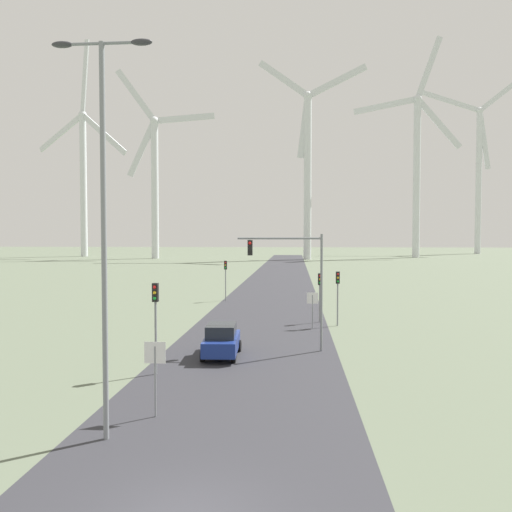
{
  "coord_description": "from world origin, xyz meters",
  "views": [
    {
      "loc": [
        2.56,
        -11.27,
        6.68
      ],
      "look_at": [
        0.0,
        21.3,
        5.4
      ],
      "focal_mm": 35.0,
      "sensor_mm": 36.0,
      "label": 1
    }
  ],
  "objects_px": {
    "traffic_light_post_near_left": "(155,308)",
    "traffic_light_post_mid_right": "(320,286)",
    "traffic_light_post_near_right": "(338,286)",
    "wind_turbine_far_left": "(83,167)",
    "streetlamp": "(103,201)",
    "traffic_light_mast_overhead": "(293,268)",
    "traffic_light_post_mid_left": "(226,272)",
    "wind_turbine_center": "(308,160)",
    "stop_sign_far": "(312,303)",
    "wind_turbine_right": "(417,161)",
    "wind_turbine_left": "(155,173)",
    "wind_turbine_far_right": "(479,166)",
    "car_approaching": "(222,340)",
    "stop_sign_near": "(155,364)"
  },
  "relations": [
    {
      "from": "traffic_light_post_near_left",
      "to": "wind_turbine_right",
      "type": "bearing_deg",
      "value": 71.98
    },
    {
      "from": "stop_sign_near",
      "to": "wind_turbine_far_right",
      "type": "relative_size",
      "value": 0.04
    },
    {
      "from": "wind_turbine_far_left",
      "to": "wind_turbine_far_right",
      "type": "bearing_deg",
      "value": 14.56
    },
    {
      "from": "traffic_light_post_near_left",
      "to": "wind_turbine_far_left",
      "type": "height_order",
      "value": "wind_turbine_far_left"
    },
    {
      "from": "traffic_light_post_near_right",
      "to": "wind_turbine_far_left",
      "type": "distance_m",
      "value": 147.2
    },
    {
      "from": "stop_sign_near",
      "to": "traffic_light_post_mid_right",
      "type": "height_order",
      "value": "traffic_light_post_mid_right"
    },
    {
      "from": "wind_turbine_far_left",
      "to": "wind_turbine_center",
      "type": "height_order",
      "value": "wind_turbine_far_left"
    },
    {
      "from": "wind_turbine_far_left",
      "to": "traffic_light_mast_overhead",
      "type": "bearing_deg",
      "value": -62.08
    },
    {
      "from": "car_approaching",
      "to": "wind_turbine_far_right",
      "type": "relative_size",
      "value": 0.06
    },
    {
      "from": "wind_turbine_left",
      "to": "wind_turbine_right",
      "type": "distance_m",
      "value": 81.57
    },
    {
      "from": "stop_sign_near",
      "to": "traffic_light_post_mid_left",
      "type": "relative_size",
      "value": 0.67
    },
    {
      "from": "streetlamp",
      "to": "traffic_light_post_near_left",
      "type": "height_order",
      "value": "streetlamp"
    },
    {
      "from": "streetlamp",
      "to": "traffic_light_mast_overhead",
      "type": "xyz_separation_m",
      "value": [
        6.1,
        13.28,
        -2.99
      ]
    },
    {
      "from": "traffic_light_post_near_left",
      "to": "car_approaching",
      "type": "distance_m",
      "value": 5.18
    },
    {
      "from": "wind_turbine_center",
      "to": "wind_turbine_far_right",
      "type": "height_order",
      "value": "wind_turbine_far_right"
    },
    {
      "from": "traffic_light_post_mid_right",
      "to": "wind_turbine_far_left",
      "type": "relative_size",
      "value": 0.05
    },
    {
      "from": "traffic_light_post_mid_left",
      "to": "traffic_light_mast_overhead",
      "type": "height_order",
      "value": "traffic_light_mast_overhead"
    },
    {
      "from": "wind_turbine_left",
      "to": "wind_turbine_right",
      "type": "height_order",
      "value": "wind_turbine_right"
    },
    {
      "from": "traffic_light_post_near_right",
      "to": "wind_turbine_right",
      "type": "relative_size",
      "value": 0.06
    },
    {
      "from": "traffic_light_post_near_left",
      "to": "wind_turbine_right",
      "type": "distance_m",
      "value": 147.32
    },
    {
      "from": "streetlamp",
      "to": "car_approaching",
      "type": "height_order",
      "value": "streetlamp"
    },
    {
      "from": "traffic_light_post_near_left",
      "to": "streetlamp",
      "type": "bearing_deg",
      "value": -86.16
    },
    {
      "from": "car_approaching",
      "to": "wind_turbine_left",
      "type": "bearing_deg",
      "value": 107.55
    },
    {
      "from": "streetlamp",
      "to": "stop_sign_near",
      "type": "height_order",
      "value": "streetlamp"
    },
    {
      "from": "stop_sign_near",
      "to": "traffic_light_post_mid_right",
      "type": "distance_m",
      "value": 22.17
    },
    {
      "from": "traffic_light_post_mid_left",
      "to": "wind_turbine_far_left",
      "type": "bearing_deg",
      "value": 119.75
    },
    {
      "from": "streetlamp",
      "to": "wind_turbine_center",
      "type": "xyz_separation_m",
      "value": [
        9.71,
        129.94,
        20.85
      ]
    },
    {
      "from": "streetlamp",
      "to": "wind_turbine_left",
      "type": "distance_m",
      "value": 138.56
    },
    {
      "from": "wind_turbine_far_left",
      "to": "stop_sign_far",
      "type": "bearing_deg",
      "value": -60.27
    },
    {
      "from": "wind_turbine_left",
      "to": "wind_turbine_right",
      "type": "xyz_separation_m",
      "value": [
        80.42,
        12.82,
        4.71
      ]
    },
    {
      "from": "streetlamp",
      "to": "traffic_light_post_mid_left",
      "type": "bearing_deg",
      "value": 91.62
    },
    {
      "from": "car_approaching",
      "to": "wind_turbine_far_right",
      "type": "height_order",
      "value": "wind_turbine_far_right"
    },
    {
      "from": "traffic_light_post_mid_left",
      "to": "wind_turbine_far_left",
      "type": "relative_size",
      "value": 0.06
    },
    {
      "from": "stop_sign_near",
      "to": "car_approaching",
      "type": "height_order",
      "value": "stop_sign_near"
    },
    {
      "from": "traffic_light_post_near_left",
      "to": "traffic_light_mast_overhead",
      "type": "distance_m",
      "value": 8.81
    },
    {
      "from": "car_approaching",
      "to": "wind_turbine_right",
      "type": "bearing_deg",
      "value": 72.53
    },
    {
      "from": "traffic_light_post_mid_right",
      "to": "traffic_light_mast_overhead",
      "type": "relative_size",
      "value": 0.56
    },
    {
      "from": "wind_turbine_center",
      "to": "traffic_light_post_near_right",
      "type": "bearing_deg",
      "value": -90.18
    },
    {
      "from": "wind_turbine_far_left",
      "to": "wind_turbine_center",
      "type": "bearing_deg",
      "value": -12.4
    },
    {
      "from": "traffic_light_post_near_right",
      "to": "traffic_light_mast_overhead",
      "type": "xyz_separation_m",
      "value": [
        -3.27,
        -8.37,
        1.87
      ]
    },
    {
      "from": "traffic_light_post_mid_left",
      "to": "wind_turbine_right",
      "type": "height_order",
      "value": "wind_turbine_right"
    },
    {
      "from": "stop_sign_far",
      "to": "wind_turbine_right",
      "type": "bearing_deg",
      "value": 73.58
    },
    {
      "from": "streetlamp",
      "to": "wind_turbine_right",
      "type": "bearing_deg",
      "value": 73.07
    },
    {
      "from": "stop_sign_far",
      "to": "wind_turbine_far_right",
      "type": "distance_m",
      "value": 179.17
    },
    {
      "from": "traffic_light_mast_overhead",
      "to": "car_approaching",
      "type": "xyz_separation_m",
      "value": [
        -3.97,
        -1.78,
        -3.94
      ]
    },
    {
      "from": "traffic_light_post_near_left",
      "to": "traffic_light_post_mid_right",
      "type": "distance_m",
      "value": 17.67
    },
    {
      "from": "wind_turbine_left",
      "to": "wind_turbine_far_right",
      "type": "bearing_deg",
      "value": 24.04
    },
    {
      "from": "car_approaching",
      "to": "wind_turbine_right",
      "type": "xyz_separation_m",
      "value": [
        42.13,
        133.89,
        29.55
      ]
    },
    {
      "from": "stop_sign_near",
      "to": "traffic_light_mast_overhead",
      "type": "relative_size",
      "value": 0.41
    },
    {
      "from": "stop_sign_near",
      "to": "wind_turbine_center",
      "type": "xyz_separation_m",
      "value": [
        8.66,
        127.82,
        26.73
      ]
    }
  ]
}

